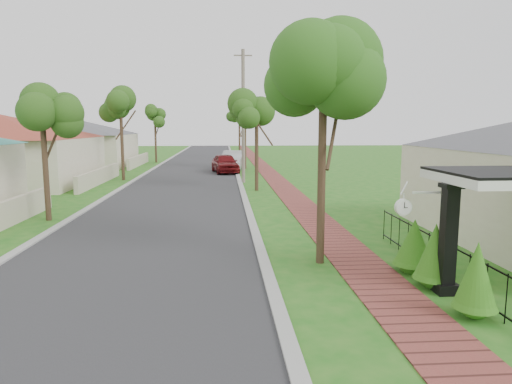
{
  "coord_description": "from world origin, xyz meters",
  "views": [
    {
      "loc": [
        -0.45,
        -10.59,
        3.75
      ],
      "look_at": [
        0.67,
        4.99,
        1.5
      ],
      "focal_mm": 32.0,
      "sensor_mm": 36.0,
      "label": 1
    }
  ],
  "objects_px": {
    "parked_car_white": "(233,160)",
    "station_clock": "(405,206)",
    "porch_post": "(448,245)",
    "parked_car_red": "(225,163)",
    "utility_pole": "(243,116)",
    "near_tree": "(323,93)"
  },
  "relations": [
    {
      "from": "parked_car_white",
      "to": "utility_pole",
      "type": "distance_m",
      "value": 10.41
    },
    {
      "from": "parked_car_red",
      "to": "parked_car_white",
      "type": "height_order",
      "value": "parked_car_white"
    },
    {
      "from": "near_tree",
      "to": "parked_car_red",
      "type": "bearing_deg",
      "value": 95.73
    },
    {
      "from": "parked_car_red",
      "to": "station_clock",
      "type": "xyz_separation_m",
      "value": [
        4.0,
        -27.13,
        1.18
      ]
    },
    {
      "from": "parked_car_red",
      "to": "utility_pole",
      "type": "height_order",
      "value": "utility_pole"
    },
    {
      "from": "porch_post",
      "to": "parked_car_white",
      "type": "xyz_separation_m",
      "value": [
        -4.15,
        30.74,
        -0.32
      ]
    },
    {
      "from": "porch_post",
      "to": "parked_car_white",
      "type": "bearing_deg",
      "value": 97.69
    },
    {
      "from": "utility_pole",
      "to": "porch_post",
      "type": "bearing_deg",
      "value": -80.14
    },
    {
      "from": "utility_pole",
      "to": "station_clock",
      "type": "relative_size",
      "value": 8.33
    },
    {
      "from": "near_tree",
      "to": "station_clock",
      "type": "relative_size",
      "value": 5.54
    },
    {
      "from": "porch_post",
      "to": "utility_pole",
      "type": "distance_m",
      "value": 21.57
    },
    {
      "from": "porch_post",
      "to": "parked_car_red",
      "type": "relative_size",
      "value": 0.56
    },
    {
      "from": "porch_post",
      "to": "utility_pole",
      "type": "relative_size",
      "value": 0.29
    },
    {
      "from": "parked_car_white",
      "to": "near_tree",
      "type": "relative_size",
      "value": 0.84
    },
    {
      "from": "parked_car_white",
      "to": "station_clock",
      "type": "xyz_separation_m",
      "value": [
        3.29,
        -30.34,
        1.15
      ]
    },
    {
      "from": "parked_car_red",
      "to": "station_clock",
      "type": "distance_m",
      "value": 27.45
    },
    {
      "from": "utility_pole",
      "to": "station_clock",
      "type": "height_order",
      "value": "utility_pole"
    },
    {
      "from": "parked_car_white",
      "to": "utility_pole",
      "type": "xyz_separation_m",
      "value": [
        0.5,
        -9.74,
        3.62
      ]
    },
    {
      "from": "porch_post",
      "to": "parked_car_red",
      "type": "distance_m",
      "value": 27.96
    },
    {
      "from": "porch_post",
      "to": "station_clock",
      "type": "relative_size",
      "value": 2.4
    },
    {
      "from": "parked_car_white",
      "to": "station_clock",
      "type": "relative_size",
      "value": 4.65
    },
    {
      "from": "near_tree",
      "to": "station_clock",
      "type": "height_order",
      "value": "near_tree"
    }
  ]
}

